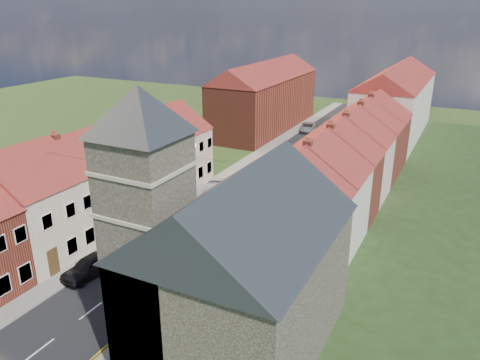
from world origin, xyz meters
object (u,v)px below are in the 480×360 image
(pedestrian_left, at_px, (144,222))
(pedestrian_right, at_px, (245,236))
(car_near, at_px, (90,266))
(lamppost, at_px, (190,168))
(car_mid, at_px, (214,191))
(car_far, at_px, (269,160))
(car_distant, at_px, (308,127))
(church, at_px, (229,254))

(pedestrian_left, xyz_separation_m, pedestrian_right, (8.80, 1.68, -0.04))
(pedestrian_left, bearing_deg, car_near, -70.59)
(pedestrian_right, bearing_deg, lamppost, -44.08)
(car_mid, bearing_deg, pedestrian_left, -115.01)
(car_far, bearing_deg, pedestrian_left, -81.66)
(lamppost, height_order, pedestrian_right, lamppost)
(car_near, bearing_deg, car_distant, 97.19)
(church, xyz_separation_m, lamppost, (-13.17, 16.68, -2.34))
(car_mid, bearing_deg, car_far, 69.23)
(car_near, distance_m, car_mid, 16.75)
(car_distant, bearing_deg, church, -90.59)
(car_far, height_order, pedestrian_right, pedestrian_right)
(church, relative_size, car_mid, 3.52)
(car_distant, bearing_deg, car_far, -100.92)
(church, relative_size, car_near, 3.43)
(car_mid, xyz_separation_m, pedestrian_left, (-1.38, -9.69, 0.34))
(church, bearing_deg, lamppost, 128.30)
(church, relative_size, car_distant, 3.29)
(lamppost, relative_size, pedestrian_right, 3.34)
(church, relative_size, lamppost, 2.53)
(pedestrian_left, bearing_deg, car_distant, 102.43)
(car_distant, bearing_deg, lamppost, -106.74)
(car_mid, bearing_deg, car_near, -109.34)
(pedestrian_left, bearing_deg, car_mid, 95.90)
(church, xyz_separation_m, pedestrian_right, (-4.26, 10.64, -4.86))
(church, distance_m, car_mid, 22.61)
(car_distant, height_order, pedestrian_right, pedestrian_right)
(church, relative_size, car_far, 3.65)
(car_near, distance_m, car_far, 28.80)
(lamppost, distance_m, car_near, 15.04)
(church, height_order, pedestrian_left, church)
(car_far, xyz_separation_m, car_distant, (-1.11, 17.46, 0.04))
(car_near, relative_size, car_distant, 0.96)
(car_near, distance_m, pedestrian_left, 7.09)
(lamppost, height_order, car_distant, lamppost)
(pedestrian_right, bearing_deg, car_near, 37.02)
(lamppost, distance_m, car_mid, 3.76)
(car_near, bearing_deg, car_mid, 95.26)
(car_distant, distance_m, pedestrian_right, 38.27)
(car_near, distance_m, car_distant, 46.22)
(car_far, distance_m, pedestrian_right, 21.10)
(lamppost, xyz_separation_m, car_near, (0.78, -14.76, -2.78))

